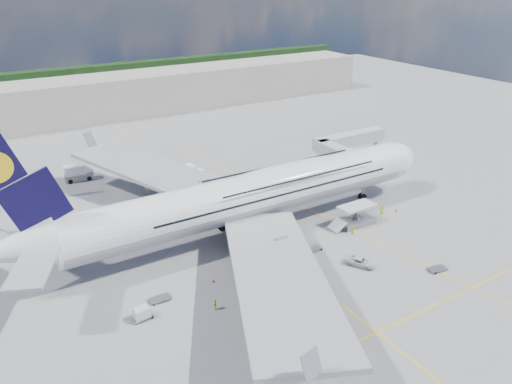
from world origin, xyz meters
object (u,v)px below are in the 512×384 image
cone_wing_left_inner (174,199)px  cone_wing_left_outer (150,178)px  crew_wing (215,305)px  dolly_row_b (276,307)px  crew_loader (353,231)px  cone_wing_right_inner (213,281)px  baggage_tug (291,260)px  dolly_back (142,313)px  crew_nose (367,180)px  cargo_loader (355,218)px  dolly_nose_near (314,249)px  dolly_nose_far (438,269)px  catering_truck_inner (187,176)px  service_van (361,262)px  dolly_row_a (160,298)px  crew_van (382,209)px  cone_tail (34,278)px  cone_nose (396,210)px  jet_bridge (346,146)px  catering_truck_outer (78,173)px  airliner (252,195)px  crew_tug (308,307)px  cone_wing_right_outer (257,359)px

cone_wing_left_inner → cone_wing_left_outer: size_ratio=0.92×
crew_wing → dolly_row_b: bearing=-98.1°
crew_loader → cone_wing_left_outer: 45.76m
cone_wing_right_inner → baggage_tug: bearing=-9.3°
dolly_back → crew_nose: crew_nose is taller
cargo_loader → dolly_nose_near: size_ratio=3.02×
dolly_nose_far → dolly_row_b: bearing=178.0°
baggage_tug → catering_truck_inner: catering_truck_inner is taller
dolly_nose_near → service_van: bearing=-70.9°
crew_loader → cone_wing_left_inner: (-20.08, 28.61, -0.51)m
dolly_row_a → crew_wing: size_ratio=1.85×
crew_loader → crew_van: bearing=48.1°
crew_van → cone_tail: 58.54m
cone_nose → cone_tail: 61.58m
service_van → crew_van: size_ratio=2.54×
crew_wing → jet_bridge: bearing=-31.3°
catering_truck_outer → cone_wing_left_inner: bearing=-53.1°
dolly_row_a → catering_truck_outer: 48.46m
dolly_nose_far → cone_wing_left_outer: size_ratio=4.71×
jet_bridge → cone_tail: size_ratio=39.11×
jet_bridge → cone_wing_left_inner: size_ratio=32.58×
cone_wing_right_inner → cone_tail: size_ratio=1.09×
cone_wing_left_inner → dolly_nose_far: bearing=-61.5°
baggage_tug → catering_truck_inner: (-0.50, 36.36, 1.09)m
jet_bridge → cone_tail: bearing=-173.7°
dolly_row_a → cone_wing_right_inner: bearing=2.4°
crew_nose → cone_tail: crew_nose is taller
crew_nose → airliner: bearing=177.8°
dolly_row_b → cone_wing_left_inner: bearing=82.8°
crew_loader → crew_tug: 22.86m
cone_nose → crew_van: bearing=165.7°
catering_truck_inner → dolly_nose_far: bearing=-82.6°
jet_bridge → cargo_loader: 22.93m
catering_truck_inner → cone_wing_left_outer: bearing=116.5°
crew_tug → baggage_tug: bearing=49.0°
catering_truck_inner → crew_wing: (-14.19, -40.17, -1.10)m
baggage_tug → service_van: baggage_tug is taller
crew_loader → service_van: bearing=-96.4°
airliner → dolly_row_a: 23.76m
service_van → cone_nose: 20.97m
catering_truck_inner → cone_nose: bearing=-61.7°
baggage_tug → cone_nose: bearing=-1.4°
airliner → crew_van: airliner is taller
crew_tug → cone_wing_right_outer: (-10.12, -4.04, -0.62)m
dolly_row_a → cone_wing_right_inner: 8.07m
dolly_row_a → catering_truck_inner: (19.61, 34.52, 1.56)m
dolly_nose_near → cone_wing_right_inner: bearing=171.5°
jet_bridge → baggage_tug: size_ratio=6.15×
service_van → crew_van: 18.91m
dolly_nose_near → catering_truck_outer: 54.62m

